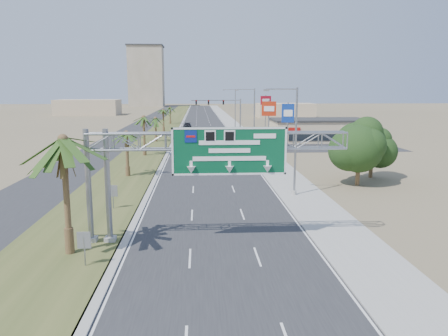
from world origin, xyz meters
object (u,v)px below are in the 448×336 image
car_left_lane (183,155)px  pole_sign_red_far (266,104)px  palm_near (63,140)px  sign_gantry (204,150)px  car_right_lane (216,136)px  car_mid_lane (216,144)px  pole_sign_red_near (269,111)px  pole_sign_blue (288,115)px  store_building (319,131)px  signal_mast (230,114)px  car_far (187,126)px

car_left_lane → pole_sign_red_far: size_ratio=0.56×
palm_near → pole_sign_red_far: size_ratio=0.95×
sign_gantry → car_right_lane: size_ratio=3.13×
sign_gantry → car_mid_lane: (2.56, 46.89, -5.37)m
car_right_lane → pole_sign_red_near: bearing=-67.3°
pole_sign_red_near → pole_sign_blue: (2.66, -2.64, -0.51)m
pole_sign_red_near → store_building: bearing=43.1°
pole_sign_red_near → pole_sign_red_far: bearing=83.1°
store_building → car_left_lane: (-25.55, -23.32, -1.17)m
store_building → car_right_lane: store_building is taller
store_building → pole_sign_red_near: bearing=-136.9°
pole_sign_red_far → car_mid_lane: bearing=-126.2°
car_right_lane → pole_sign_red_near: 17.64m
car_left_lane → pole_sign_red_near: 19.41m
store_building → sign_gantry: bearing=-112.4°
car_mid_lane → pole_sign_blue: pole_sign_blue is taller
pole_sign_red_far → store_building: bearing=-30.1°
sign_gantry → pole_sign_red_far: pole_sign_red_far is taller
car_right_lane → pole_sign_blue: pole_sign_blue is taller
store_building → car_mid_lane: store_building is taller
pole_sign_red_near → pole_sign_blue: bearing=-44.8°
signal_mast → store_building: 18.08m
car_mid_lane → pole_sign_blue: size_ratio=0.54×
car_far → signal_mast: bearing=-64.8°
car_left_lane → car_mid_lane: (5.05, 14.14, -0.15)m
car_right_lane → car_far: car_right_lane is taller
store_building → pole_sign_blue: (-9.00, -13.56, 3.78)m
palm_near → car_right_lane: palm_near is taller
palm_near → signal_mast: 65.60m
pole_sign_red_near → pole_sign_red_far: (2.00, 16.51, 0.65)m
car_far → pole_sign_red_far: pole_sign_red_far is taller
sign_gantry → pole_sign_blue: size_ratio=2.15×
store_building → car_mid_lane: 22.50m
signal_mast → car_right_lane: bearing=-143.3°
signal_mast → car_left_lane: signal_mast is taller
sign_gantry → car_left_lane: 33.26m
palm_near → car_left_lane: size_ratio=1.70×
pole_sign_blue → palm_near: bearing=-116.5°
palm_near → pole_sign_red_near: palm_near is taller
signal_mast → pole_sign_red_near: size_ratio=1.27×
signal_mast → pole_sign_red_far: pole_sign_red_far is taller
car_mid_lane → car_left_lane: bearing=-112.9°
pole_sign_red_far → sign_gantry: bearing=-102.3°
palm_near → car_mid_lane: 50.36m
sign_gantry → pole_sign_red_far: bearing=77.7°
store_building → car_right_lane: (-20.00, 3.61, -1.26)m
palm_near → pole_sign_red_far: (21.53, 63.60, 0.02)m
pole_sign_red_near → car_left_lane: bearing=-138.2°
signal_mast → pole_sign_red_near: 17.72m
pole_sign_red_near → palm_near: bearing=-112.5°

